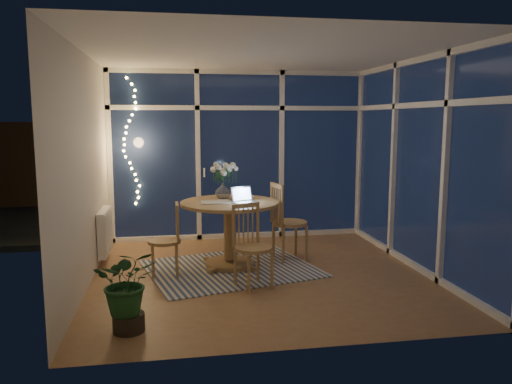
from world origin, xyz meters
TOP-DOWN VIEW (x-y plane):
  - floor at (0.00, 0.00)m, footprint 4.00×4.00m
  - ceiling at (0.00, 0.00)m, footprint 4.00×4.00m
  - wall_back at (0.00, 2.00)m, footprint 4.00×0.04m
  - wall_front at (0.00, -2.00)m, footprint 4.00×0.04m
  - wall_left at (-2.00, 0.00)m, footprint 0.04×4.00m
  - wall_right at (2.00, 0.00)m, footprint 0.04×4.00m
  - window_wall_back at (0.00, 1.96)m, footprint 4.00×0.10m
  - window_wall_right at (1.96, 0.00)m, footprint 0.10×4.00m
  - radiator at (-1.94, 0.90)m, footprint 0.10×0.70m
  - fairy_lights at (-1.65, 1.88)m, footprint 0.24×0.10m
  - garden_patio at (0.50, 5.00)m, footprint 12.00×6.00m
  - garden_fence at (0.00, 5.50)m, footprint 11.00×0.08m
  - neighbour_roof at (0.30, 8.50)m, footprint 7.00×3.00m
  - garden_shrubs at (-0.80, 3.40)m, footprint 0.90×0.90m
  - rug at (-0.35, 0.29)m, footprint 2.33×2.05m
  - dining_table at (-0.35, 0.39)m, footprint 1.50×1.50m
  - chair_left at (-1.16, 0.15)m, footprint 0.42×0.42m
  - chair_right at (0.47, 0.58)m, footprint 0.57×0.57m
  - chair_front at (-0.18, -0.44)m, footprint 0.57×0.57m
  - laptop at (-0.16, 0.26)m, footprint 0.36×0.34m
  - flower_vase at (-0.41, 0.63)m, footprint 0.25×0.25m
  - bowl at (-0.09, 0.58)m, footprint 0.18×0.18m
  - newspapers at (-0.51, 0.38)m, footprint 0.37×0.29m
  - phone at (-0.25, 0.29)m, footprint 0.13×0.09m
  - potted_plant at (-1.46, -1.41)m, footprint 0.56×0.49m

SIDE VIEW (x-z plane):
  - garden_patio at x=0.50m, z-range -0.11..-0.01m
  - floor at x=0.00m, z-range 0.00..0.00m
  - rug at x=-0.35m, z-range 0.00..0.01m
  - potted_plant at x=-1.46m, z-range 0.00..0.76m
  - radiator at x=-1.94m, z-range 0.11..0.69m
  - dining_table at x=-0.35m, z-range 0.00..0.84m
  - chair_left at x=-1.16m, z-range 0.00..0.89m
  - garden_shrubs at x=-0.80m, z-range 0.00..0.90m
  - chair_front at x=-0.18m, z-range 0.00..0.94m
  - chair_right at x=0.47m, z-range 0.00..1.05m
  - phone at x=-0.25m, z-range 0.84..0.85m
  - newspapers at x=-0.51m, z-range 0.84..0.85m
  - bowl at x=-0.09m, z-range 0.84..0.88m
  - garden_fence at x=0.00m, z-range 0.00..1.80m
  - laptop at x=-0.16m, z-range 0.84..1.05m
  - flower_vase at x=-0.41m, z-range 0.84..1.05m
  - wall_back at x=0.00m, z-range 0.00..2.60m
  - wall_front at x=0.00m, z-range 0.00..2.60m
  - wall_left at x=-2.00m, z-range 0.00..2.60m
  - wall_right at x=2.00m, z-range 0.00..2.60m
  - window_wall_back at x=0.00m, z-range 0.00..2.60m
  - window_wall_right at x=1.96m, z-range 0.00..2.60m
  - fairy_lights at x=-1.65m, z-range 0.60..2.45m
  - neighbour_roof at x=0.30m, z-range 1.10..3.30m
  - ceiling at x=0.00m, z-range 2.60..2.60m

